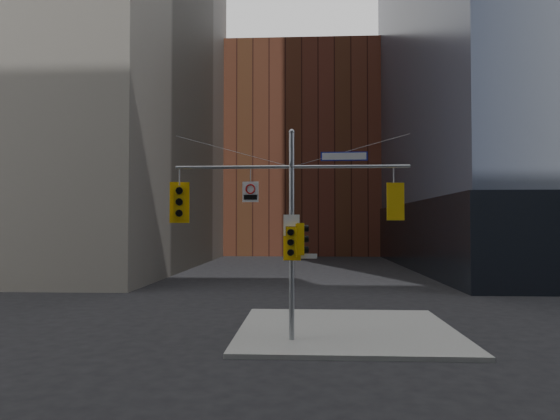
# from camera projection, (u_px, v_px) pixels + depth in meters

# --- Properties ---
(ground) EXTENTS (160.00, 160.00, 0.00)m
(ground) POSITION_uv_depth(u_px,v_px,m) (290.00, 360.00, 14.83)
(ground) COLOR black
(ground) RESTS_ON ground
(sidewalk_corner) EXTENTS (8.00, 8.00, 0.15)m
(sidewalk_corner) POSITION_uv_depth(u_px,v_px,m) (346.00, 330.00, 18.72)
(sidewalk_corner) COLOR gray
(sidewalk_corner) RESTS_ON ground
(brick_midrise) EXTENTS (26.00, 20.00, 28.00)m
(brick_midrise) POSITION_uv_depth(u_px,v_px,m) (302.00, 157.00, 73.13)
(brick_midrise) COLOR brown
(brick_midrise) RESTS_ON ground
(signal_assembly) EXTENTS (8.00, 0.80, 7.30)m
(signal_assembly) POSITION_uv_depth(u_px,v_px,m) (292.00, 213.00, 16.95)
(signal_assembly) COLOR gray
(signal_assembly) RESTS_ON ground
(traffic_light_west_arm) EXTENTS (0.67, 0.61, 1.43)m
(traffic_light_west_arm) POSITION_uv_depth(u_px,v_px,m) (179.00, 202.00, 17.17)
(traffic_light_west_arm) COLOR #EBB50C
(traffic_light_west_arm) RESTS_ON ground
(traffic_light_east_arm) EXTENTS (0.60, 0.52, 1.26)m
(traffic_light_east_arm) POSITION_uv_depth(u_px,v_px,m) (394.00, 202.00, 16.78)
(traffic_light_east_arm) COLOR #EBB50C
(traffic_light_east_arm) RESTS_ON ground
(traffic_light_pole_side) EXTENTS (0.45, 0.39, 1.08)m
(traffic_light_pole_side) POSITION_uv_depth(u_px,v_px,m) (301.00, 239.00, 16.92)
(traffic_light_pole_side) COLOR #EBB50C
(traffic_light_pole_side) RESTS_ON ground
(traffic_light_pole_front) EXTENTS (0.59, 0.50, 1.24)m
(traffic_light_pole_front) POSITION_uv_depth(u_px,v_px,m) (291.00, 242.00, 16.65)
(traffic_light_pole_front) COLOR #EBB50C
(traffic_light_pole_front) RESTS_ON ground
(street_sign_blade) EXTENTS (1.59, 0.08, 0.31)m
(street_sign_blade) POSITION_uv_depth(u_px,v_px,m) (344.00, 156.00, 16.91)
(street_sign_blade) COLOR #101D98
(street_sign_blade) RESTS_ON ground
(regulatory_sign_arm) EXTENTS (0.56, 0.12, 0.70)m
(regulatory_sign_arm) POSITION_uv_depth(u_px,v_px,m) (250.00, 191.00, 17.02)
(regulatory_sign_arm) COLOR silver
(regulatory_sign_arm) RESTS_ON ground
(regulatory_sign_pole) EXTENTS (0.55, 0.06, 0.72)m
(regulatory_sign_pole) POSITION_uv_depth(u_px,v_px,m) (292.00, 226.00, 16.82)
(regulatory_sign_pole) COLOR silver
(regulatory_sign_pole) RESTS_ON ground
(street_blade_ew) EXTENTS (0.83, 0.05, 0.17)m
(street_blade_ew) POSITION_uv_depth(u_px,v_px,m) (305.00, 256.00, 16.89)
(street_blade_ew) COLOR silver
(street_blade_ew) RESTS_ON ground
(street_blade_ns) EXTENTS (0.06, 0.74, 0.15)m
(street_blade_ns) POSITION_uv_depth(u_px,v_px,m) (292.00, 263.00, 17.35)
(street_blade_ns) COLOR #145926
(street_blade_ns) RESTS_ON ground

